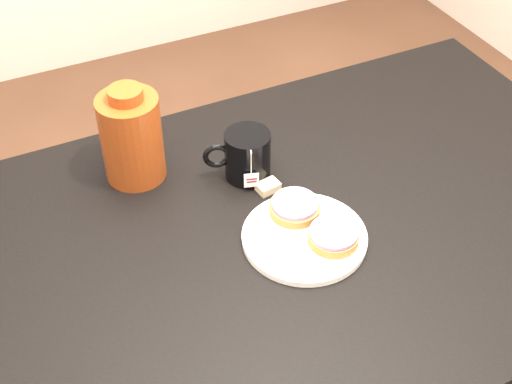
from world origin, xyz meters
TOP-DOWN VIEW (x-y plane):
  - table at (0.00, 0.00)m, footprint 1.40×0.90m
  - plate at (-0.02, -0.04)m, footprint 0.24×0.24m
  - bagel_back at (-0.01, 0.02)m, footprint 0.12×0.12m
  - bagel_front at (0.02, -0.08)m, footprint 0.10×0.10m
  - mug at (-0.04, 0.18)m, footprint 0.15×0.12m
  - teabag_pouch at (-0.02, 0.12)m, footprint 0.05×0.04m
  - bagel_package at (-0.24, 0.28)m, footprint 0.15×0.15m

SIDE VIEW (x-z plane):
  - table at x=0.00m, z-range 0.29..1.04m
  - plate at x=-0.02m, z-range 0.75..0.77m
  - teabag_pouch at x=-0.02m, z-range 0.75..0.77m
  - bagel_back at x=-0.01m, z-range 0.76..0.79m
  - bagel_front at x=0.02m, z-range 0.76..0.79m
  - mug at x=-0.04m, z-range 0.75..0.86m
  - bagel_package at x=-0.24m, z-range 0.74..0.95m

